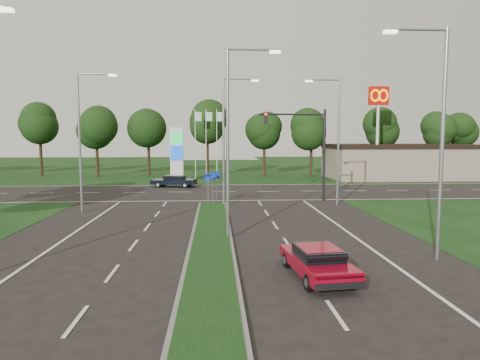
{
  "coord_description": "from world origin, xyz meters",
  "views": [
    {
      "loc": [
        0.2,
        -14.13,
        4.84
      ],
      "look_at": [
        1.76,
        12.56,
        2.2
      ],
      "focal_mm": 32.0,
      "sensor_mm": 36.0,
      "label": 1
    }
  ],
  "objects": [
    {
      "name": "treeline_far",
      "position": [
        0.1,
        39.93,
        6.83
      ],
      "size": [
        6.0,
        6.0,
        9.9
      ],
      "color": "black",
      "rests_on": "ground"
    },
    {
      "name": "median_signs",
      "position": [
        0.0,
        16.4,
        1.71
      ],
      "size": [
        1.16,
        1.76,
        2.38
      ],
      "color": "gray",
      "rests_on": "ground"
    },
    {
      "name": "verge_far",
      "position": [
        0.0,
        55.0,
        0.0
      ],
      "size": [
        160.0,
        50.0,
        0.02
      ],
      "primitive_type": "cube",
      "color": "black",
      "rests_on": "ground"
    },
    {
      "name": "navy_sedan",
      "position": [
        -3.85,
        28.0,
        0.62
      ],
      "size": [
        4.49,
        2.55,
        1.16
      ],
      "rotation": [
        0.0,
        0.0,
        1.37
      ],
      "color": "black",
      "rests_on": "ground"
    },
    {
      "name": "streetlight_median_near",
      "position": [
        1.0,
        6.0,
        5.08
      ],
      "size": [
        2.53,
        0.22,
        9.0
      ],
      "color": "gray",
      "rests_on": "ground"
    },
    {
      "name": "gas_pylon",
      "position": [
        -3.79,
        33.05,
        3.2
      ],
      "size": [
        5.8,
        1.26,
        8.0
      ],
      "color": "silver",
      "rests_on": "ground"
    },
    {
      "name": "cross_road",
      "position": [
        0.0,
        24.0,
        0.0
      ],
      "size": [
        160.0,
        12.0,
        0.02
      ],
      "primitive_type": "cube",
      "color": "black",
      "rests_on": "ground"
    },
    {
      "name": "streetlight_median_far",
      "position": [
        1.0,
        16.0,
        5.08
      ],
      "size": [
        2.53,
        0.22,
        9.0
      ],
      "color": "gray",
      "rests_on": "ground"
    },
    {
      "name": "streetlight_right_near",
      "position": [
        8.8,
        2.0,
        5.08
      ],
      "size": [
        2.53,
        0.22,
        9.0
      ],
      "rotation": [
        0.0,
        0.0,
        3.14
      ],
      "color": "gray",
      "rests_on": "ground"
    },
    {
      "name": "red_sedan",
      "position": [
        3.73,
        0.17,
        0.59
      ],
      "size": [
        2.06,
        4.14,
        1.1
      ],
      "rotation": [
        0.0,
        0.0,
        0.11
      ],
      "color": "maroon",
      "rests_on": "ground"
    },
    {
      "name": "mcdonalds_sign",
      "position": [
        18.0,
        31.97,
        7.99
      ],
      "size": [
        2.2,
        0.47,
        10.4
      ],
      "color": "silver",
      "rests_on": "ground"
    },
    {
      "name": "ground",
      "position": [
        0.0,
        0.0,
        0.0
      ],
      "size": [
        160.0,
        160.0,
        0.0
      ],
      "primitive_type": "plane",
      "color": "black",
      "rests_on": "ground"
    },
    {
      "name": "traffic_signal",
      "position": [
        7.19,
        18.0,
        4.65
      ],
      "size": [
        5.1,
        0.42,
        7.0
      ],
      "color": "black",
      "rests_on": "ground"
    },
    {
      "name": "streetlight_right_far",
      "position": [
        8.8,
        16.0,
        5.08
      ],
      "size": [
        2.53,
        0.22,
        9.0
      ],
      "rotation": [
        0.0,
        0.0,
        3.14
      ],
      "color": "gray",
      "rests_on": "ground"
    },
    {
      "name": "median_kerb",
      "position": [
        0.0,
        4.0,
        0.06
      ],
      "size": [
        2.0,
        26.0,
        0.12
      ],
      "primitive_type": "cube",
      "color": "slate",
      "rests_on": "ground"
    },
    {
      "name": "commercial_building",
      "position": [
        22.0,
        36.0,
        2.0
      ],
      "size": [
        16.0,
        9.0,
        4.0
      ],
      "primitive_type": "cube",
      "color": "gray",
      "rests_on": "ground"
    },
    {
      "name": "streetlight_left_far",
      "position": [
        -8.3,
        14.0,
        5.08
      ],
      "size": [
        2.53,
        0.22,
        9.0
      ],
      "color": "gray",
      "rests_on": "ground"
    }
  ]
}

